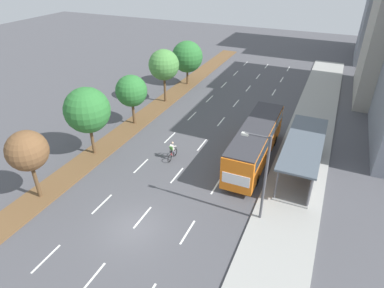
# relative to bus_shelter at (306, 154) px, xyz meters

# --- Properties ---
(ground_plane) EXTENTS (140.00, 140.00, 0.00)m
(ground_plane) POSITION_rel_bus_shelter_xyz_m (-9.53, -11.29, -1.87)
(ground_plane) COLOR #4C4C51
(median_strip) EXTENTS (2.60, 52.00, 0.12)m
(median_strip) POSITION_rel_bus_shelter_xyz_m (-17.83, 8.71, -1.81)
(median_strip) COLOR brown
(median_strip) RESTS_ON ground
(sidewalk_right) EXTENTS (4.50, 52.00, 0.15)m
(sidewalk_right) POSITION_rel_bus_shelter_xyz_m (-0.28, 8.71, -1.79)
(sidewalk_right) COLOR #9E9E99
(sidewalk_right) RESTS_ON ground
(lane_divider_left) EXTENTS (0.14, 46.43, 0.01)m
(lane_divider_left) POSITION_rel_bus_shelter_xyz_m (-13.03, 6.42, -1.86)
(lane_divider_left) COLOR white
(lane_divider_left) RESTS_ON ground
(lane_divider_center) EXTENTS (0.14, 46.43, 0.01)m
(lane_divider_center) POSITION_rel_bus_shelter_xyz_m (-9.53, 6.42, -1.86)
(lane_divider_center) COLOR white
(lane_divider_center) RESTS_ON ground
(lane_divider_right) EXTENTS (0.14, 46.43, 0.01)m
(lane_divider_right) POSITION_rel_bus_shelter_xyz_m (-6.03, 6.42, -1.86)
(lane_divider_right) COLOR white
(lane_divider_right) RESTS_ON ground
(bus_shelter) EXTENTS (2.90, 9.83, 2.86)m
(bus_shelter) POSITION_rel_bus_shelter_xyz_m (0.00, 0.00, 0.00)
(bus_shelter) COLOR gray
(bus_shelter) RESTS_ON sidewalk_right
(bus) EXTENTS (2.54, 11.29, 3.37)m
(bus) POSITION_rel_bus_shelter_xyz_m (-4.28, 0.24, 0.20)
(bus) COLOR orange
(bus) RESTS_ON ground
(cyclist) EXTENTS (0.46, 1.82, 1.71)m
(cyclist) POSITION_rel_bus_shelter_xyz_m (-11.03, -2.46, -1.08)
(cyclist) COLOR black
(cyclist) RESTS_ON ground
(median_tree_nearest) EXTENTS (2.93, 2.93, 5.50)m
(median_tree_nearest) POSITION_rel_bus_shelter_xyz_m (-17.80, -11.34, 2.26)
(median_tree_nearest) COLOR brown
(median_tree_nearest) RESTS_ON median_strip
(median_tree_second) EXTENTS (3.98, 3.98, 6.30)m
(median_tree_second) POSITION_rel_bus_shelter_xyz_m (-17.98, -4.64, 2.55)
(median_tree_second) COLOR brown
(median_tree_second) RESTS_ON median_strip
(median_tree_third) EXTENTS (3.27, 3.27, 5.32)m
(median_tree_third) POSITION_rel_bus_shelter_xyz_m (-17.93, 2.07, 1.93)
(median_tree_third) COLOR brown
(median_tree_third) RESTS_ON median_strip
(median_tree_fourth) EXTENTS (3.60, 3.60, 6.36)m
(median_tree_fourth) POSITION_rel_bus_shelter_xyz_m (-17.69, 8.77, 2.80)
(median_tree_fourth) COLOR brown
(median_tree_fourth) RESTS_ON median_strip
(median_tree_fifth) EXTENTS (4.18, 4.18, 5.89)m
(median_tree_fifth) POSITION_rel_bus_shelter_xyz_m (-17.75, 15.47, 2.05)
(median_tree_fifth) COLOR brown
(median_tree_fifth) RESTS_ON median_strip
(streetlight) EXTENTS (1.91, 0.24, 6.50)m
(streetlight) POSITION_rel_bus_shelter_xyz_m (-2.11, -6.91, 2.02)
(streetlight) COLOR #4C4C51
(streetlight) RESTS_ON sidewalk_right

